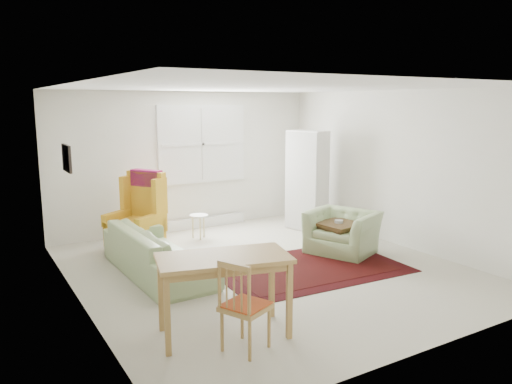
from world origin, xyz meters
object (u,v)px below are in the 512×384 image
armchair (343,228)px  wingback_chair (134,212)px  desk (224,296)px  desk_chair (246,304)px  coffee_table (338,238)px  sofa (158,242)px  stool (199,226)px  cabinet (307,181)px

armchair → wingback_chair: 3.24m
desk → desk_chair: 0.38m
coffee_table → sofa: bearing=169.2°
coffee_table → desk: (-2.79, -1.56, 0.17)m
desk → desk_chair: (0.03, -0.38, 0.04)m
armchair → stool: size_ratio=2.37×
sofa → desk: 2.08m
stool → cabinet: cabinet is taller
desk_chair → desk: bearing=-19.6°
desk → stool: bearing=69.4°
wingback_chair → coffee_table: size_ratio=2.12×
cabinet → desk: cabinet is taller
wingback_chair → cabinet: bearing=51.2°
cabinet → armchair: bearing=-119.7°
armchair → desk: 3.26m
coffee_table → stool: (-1.50, 1.88, -0.03)m
sofa → wingback_chair: size_ratio=1.76×
sofa → desk_chair: (-0.04, -2.46, 0.00)m
stool → desk_chair: bearing=-108.3°
cabinet → desk: 4.45m
sofa → coffee_table: (2.72, -0.52, -0.20)m
sofa → stool: sofa is taller
armchair → desk_chair: bearing=-79.5°
armchair → wingback_chair: (-2.73, 1.74, 0.24)m
wingback_chair → desk: wingback_chair is taller
armchair → desk: desk is taller
coffee_table → desk: 3.20m
armchair → stool: 2.46m
coffee_table → stool: size_ratio=1.40×
coffee_table → desk_chair: desk_chair is taller
stool → cabinet: (1.96, -0.44, 0.70)m
coffee_table → desk: size_ratio=0.46×
coffee_table → armchair: bearing=-3.0°
armchair → wingback_chair: wingback_chair is taller
wingback_chair → cabinet: size_ratio=0.69×
stool → armchair: bearing=-50.1°
coffee_table → cabinet: (0.46, 1.44, 0.66)m
armchair → stool: bearing=-163.9°
sofa → stool: size_ratio=5.23×
sofa → desk_chair: desk_chair is taller
coffee_table → desk_chair: (-2.76, -1.94, 0.20)m
coffee_table → cabinet: size_ratio=0.33×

